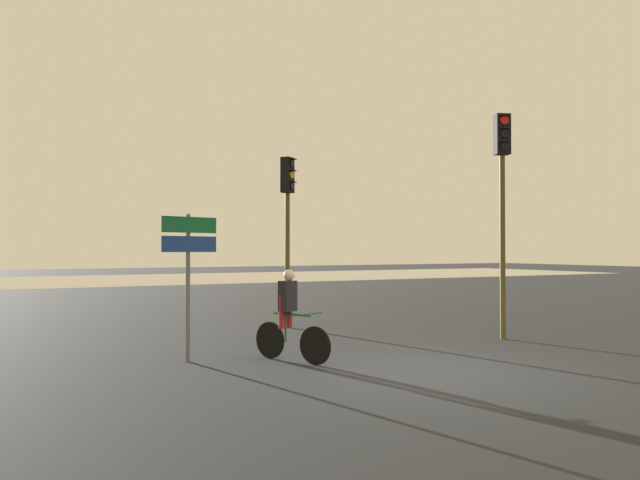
% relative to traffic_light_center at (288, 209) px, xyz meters
% --- Properties ---
extents(ground_plane, '(120.00, 120.00, 0.00)m').
position_rel_traffic_light_center_xyz_m(ground_plane, '(-0.26, -6.32, -3.01)').
color(ground_plane, black).
extents(water_strip, '(80.00, 16.00, 0.01)m').
position_rel_traffic_light_center_xyz_m(water_strip, '(-0.26, 27.78, -3.00)').
color(water_strip, '#9E937F').
rests_on(water_strip, ground).
extents(traffic_light_center, '(0.40, 0.42, 4.32)m').
position_rel_traffic_light_center_xyz_m(traffic_light_center, '(0.00, 0.00, 0.00)').
color(traffic_light_center, '#4C4719').
rests_on(traffic_light_center, ground).
extents(traffic_light_near_right, '(0.38, 0.40, 4.98)m').
position_rel_traffic_light_center_xyz_m(traffic_light_near_right, '(3.34, -4.07, 0.42)').
color(traffic_light_near_right, '#4C4719').
rests_on(traffic_light_near_right, ground).
extents(direction_sign_post, '(1.06, 0.34, 2.60)m').
position_rel_traffic_light_center_xyz_m(direction_sign_post, '(-3.57, -3.57, -1.21)').
color(direction_sign_post, slate).
rests_on(direction_sign_post, ground).
extents(cyclist, '(0.77, 1.58, 1.62)m').
position_rel_traffic_light_center_xyz_m(cyclist, '(-1.97, -4.33, -2.19)').
color(cyclist, black).
rests_on(cyclist, ground).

